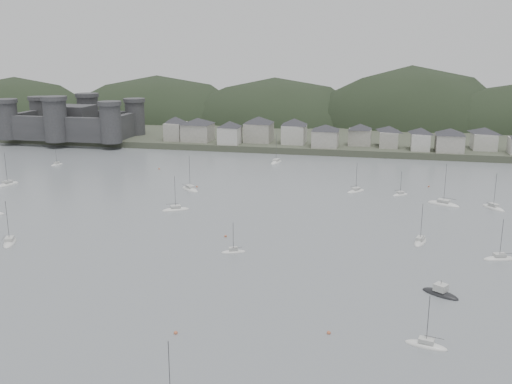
# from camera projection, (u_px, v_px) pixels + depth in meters

# --- Properties ---
(ground) EXTENTS (900.00, 900.00, 0.00)m
(ground) POSITION_uv_depth(u_px,v_px,m) (163.00, 326.00, 101.80)
(ground) COLOR slate
(ground) RESTS_ON ground
(far_shore_land) EXTENTS (900.00, 250.00, 3.00)m
(far_shore_land) POSITION_uv_depth(u_px,v_px,m) (329.00, 119.00, 380.47)
(far_shore_land) COLOR #383D2D
(far_shore_land) RESTS_ON ground
(forested_ridge) EXTENTS (851.55, 103.94, 102.57)m
(forested_ridge) POSITION_uv_depth(u_px,v_px,m) (332.00, 145.00, 358.36)
(forested_ridge) COLOR black
(forested_ridge) RESTS_ON ground
(castle) EXTENTS (66.00, 43.00, 20.00)m
(castle) POSITION_uv_depth(u_px,v_px,m) (73.00, 121.00, 294.69)
(castle) COLOR #343436
(castle) RESTS_ON far_shore_land
(waterfront_town) EXTENTS (451.48, 28.46, 12.92)m
(waterfront_town) POSITION_uv_depth(u_px,v_px,m) (416.00, 136.00, 262.35)
(waterfront_town) COLOR gray
(waterfront_town) RESTS_ON far_shore_land
(sailboat_lead) EXTENTS (6.14, 3.95, 8.07)m
(sailboat_lead) POSITION_uv_depth(u_px,v_px,m) (233.00, 252.00, 138.12)
(sailboat_lead) COLOR silver
(sailboat_lead) RESTS_ON ground
(moored_fleet) EXTENTS (256.82, 177.32, 14.05)m
(moored_fleet) POSITION_uv_depth(u_px,v_px,m) (191.00, 219.00, 164.79)
(moored_fleet) COLOR silver
(moored_fleet) RESTS_ON ground
(motor_launch_near) EXTENTS (8.06, 6.69, 3.87)m
(motor_launch_near) POSITION_uv_depth(u_px,v_px,m) (440.00, 293.00, 114.51)
(motor_launch_near) COLOR black
(motor_launch_near) RESTS_ON ground
(mooring_buoys) EXTENTS (142.69, 129.27, 0.70)m
(mooring_buoys) POSITION_uv_depth(u_px,v_px,m) (295.00, 224.00, 160.16)
(mooring_buoys) COLOR #BA603E
(mooring_buoys) RESTS_ON ground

